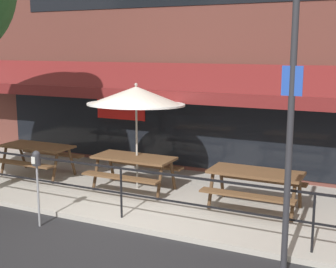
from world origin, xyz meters
TOP-DOWN VIEW (x-y plane):
  - ground_plane at (0.00, 0.00)m, footprint 120.00×120.00m
  - patio_deck at (0.00, 2.00)m, footprint 15.00×4.00m
  - restaurant_building at (-0.00, 4.22)m, footprint 15.00×1.60m
  - patio_railing at (0.00, 0.30)m, footprint 13.84×0.04m
  - picnic_table_left at (-3.40, 1.89)m, footprint 1.80×1.42m
  - picnic_table_centre at (-0.65, 1.89)m, footprint 1.80×1.42m
  - picnic_table_right at (2.10, 1.86)m, footprint 1.80×1.42m
  - patio_umbrella_centre at (-0.65, 2.02)m, footprint 2.14×2.14m
  - parking_meter_near at (-1.26, -0.52)m, footprint 0.15×0.16m
  - street_sign_pole at (3.18, -0.45)m, footprint 0.28×0.09m

SIDE VIEW (x-z plane):
  - ground_plane at x=0.00m, z-range 0.00..0.00m
  - patio_deck at x=0.00m, z-range 0.00..0.10m
  - picnic_table_left at x=-3.40m, z-range 0.33..1.08m
  - picnic_table_centre at x=-0.65m, z-range 0.33..1.08m
  - picnic_table_right at x=2.10m, z-range 0.33..1.08m
  - patio_railing at x=0.00m, z-range 0.32..1.28m
  - parking_meter_near at x=-1.26m, z-range 0.44..1.86m
  - street_sign_pole at x=3.18m, z-range 0.06..3.94m
  - patio_umbrella_centre at x=-0.65m, z-range 0.99..3.37m
  - restaurant_building at x=0.00m, z-range -0.02..7.03m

